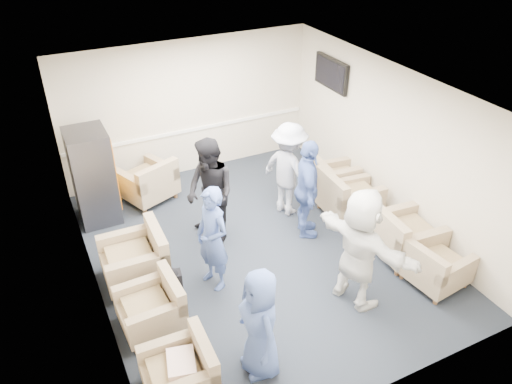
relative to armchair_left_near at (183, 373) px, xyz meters
name	(u,v)px	position (x,y,z in m)	size (l,w,h in m)	color
floor	(257,250)	(1.94, 2.00, -0.31)	(6.00, 6.00, 0.00)	black
ceiling	(257,92)	(1.94, 2.00, 2.39)	(6.00, 6.00, 0.00)	white
back_wall	(189,108)	(1.94, 5.00, 1.04)	(5.00, 0.02, 2.70)	beige
front_wall	(386,310)	(1.94, -1.00, 1.04)	(5.00, 0.02, 2.70)	beige
left_wall	(85,221)	(-0.56, 2.00, 1.04)	(0.02, 6.00, 2.70)	beige
right_wall	(391,145)	(4.44, 2.00, 1.04)	(0.02, 6.00, 2.70)	beige
chair_rail	(191,130)	(1.94, 4.98, 0.59)	(4.98, 0.04, 0.06)	white
tv	(331,74)	(4.38, 3.80, 1.74)	(0.10, 1.00, 0.58)	black
armchair_left_near	(183,373)	(0.00, 0.00, 0.00)	(0.80, 0.80, 0.62)	#8D785B
armchair_left_mid	(154,308)	(0.00, 1.14, 0.00)	(0.81, 0.81, 0.63)	#8D785B
armchair_left_far	(138,260)	(0.06, 2.16, 0.05)	(0.92, 0.92, 0.72)	#8D785B
armchair_right_near	(434,267)	(3.90, 0.13, 0.01)	(0.87, 0.87, 0.63)	#8D785B
armchair_right_midnear	(402,237)	(3.92, 0.86, 0.05)	(0.98, 0.98, 0.73)	#8D785B
armchair_right_midfar	(346,197)	(3.80, 2.22, 0.06)	(0.96, 0.96, 0.73)	#8D785B
armchair_right_far	(335,183)	(3.95, 2.77, 0.02)	(0.92, 0.92, 0.66)	#8D785B
armchair_corner	(149,183)	(0.81, 4.25, 0.04)	(1.15, 1.15, 0.71)	#8D785B
vending_machine	(93,176)	(-0.15, 4.08, 0.53)	(0.68, 0.79, 1.67)	#505058
backpack	(173,281)	(0.40, 1.63, -0.08)	(0.29, 0.23, 0.45)	black
pillow	(181,364)	(0.00, 0.00, 0.16)	(0.41, 0.31, 0.12)	white
person_front_left	(260,324)	(0.95, -0.09, 0.44)	(0.74, 0.48, 1.51)	#41599D
person_mid_left	(213,239)	(1.03, 1.57, 0.51)	(0.60, 0.39, 1.64)	#41599D
person_back_left	(210,192)	(1.41, 2.61, 0.60)	(0.88, 0.69, 1.81)	black
person_back_right	(289,170)	(2.93, 2.77, 0.55)	(1.11, 0.64, 1.72)	silver
person_mid_right	(307,190)	(2.87, 2.05, 0.56)	(1.02, 0.42, 1.73)	#41599D
person_front_right	(360,248)	(2.69, 0.39, 0.60)	(1.68, 0.54, 1.81)	white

